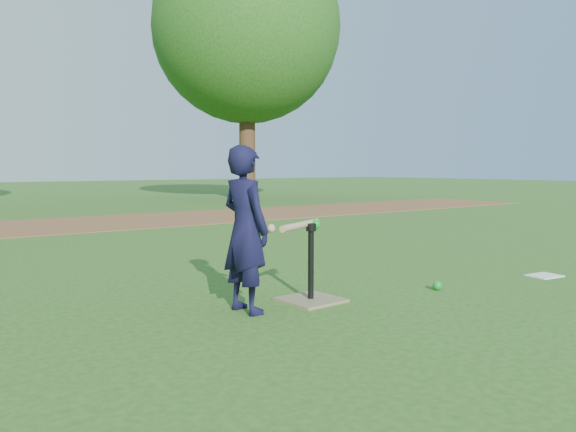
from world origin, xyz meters
TOP-DOWN VIEW (x-y plane):
  - ground at (0.00, 0.00)m, footprint 80.00×80.00m
  - dirt_strip at (0.00, 7.50)m, footprint 24.00×3.00m
  - child at (-0.91, 0.37)m, footprint 0.33×0.47m
  - wiffle_ball_ground at (0.79, 0.01)m, footprint 0.08×0.08m
  - clipboard at (2.11, -0.22)m, footprint 0.33×0.27m
  - batting_tee at (-0.33, 0.34)m, footprint 0.45×0.45m
  - swing_action at (-0.44, 0.33)m, footprint 0.61×0.32m
  - tree_right at (6.50, 12.00)m, footprint 5.80×5.80m

SIDE VIEW (x-z plane):
  - ground at x=0.00m, z-range 0.00..0.00m
  - dirt_strip at x=0.00m, z-range 0.00..0.01m
  - clipboard at x=2.11m, z-range 0.00..0.01m
  - wiffle_ball_ground at x=0.79m, z-range 0.00..0.08m
  - batting_tee at x=-0.33m, z-range -0.20..0.42m
  - child at x=-0.91m, z-range 0.00..1.20m
  - swing_action at x=-0.44m, z-range 0.56..0.65m
  - tree_right at x=6.50m, z-range 1.19..9.39m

